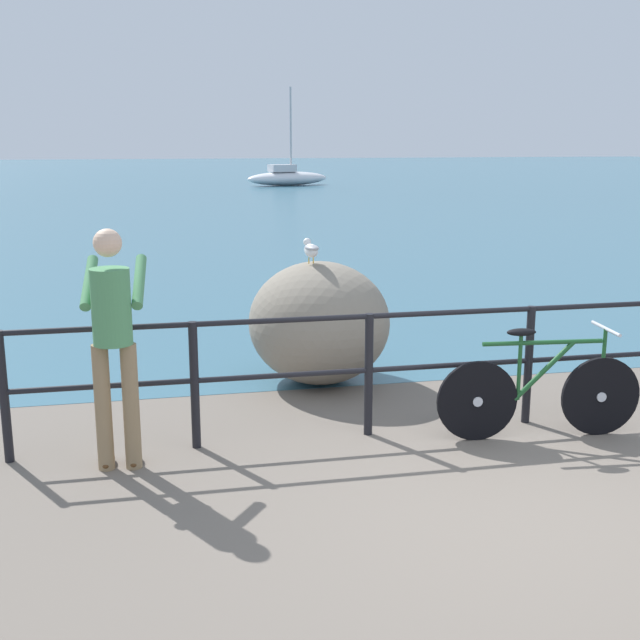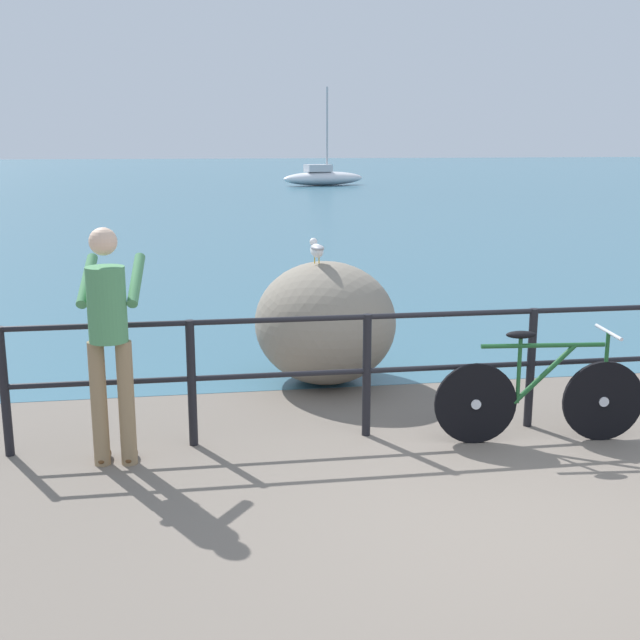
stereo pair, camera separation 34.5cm
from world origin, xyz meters
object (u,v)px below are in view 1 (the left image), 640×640
person_at_railing (113,338)px  seagull (311,249)px  bicycle (540,392)px  sailboat (287,177)px  breakwater_boulder_main (319,322)px

person_at_railing → seagull: person_at_railing is taller
bicycle → sailboat: 35.70m
breakwater_boulder_main → sailboat: size_ratio=0.30×
person_at_railing → bicycle: bearing=-86.5°
seagull → sailboat: sailboat is taller
seagull → breakwater_boulder_main: bearing=-56.7°
seagull → sailboat: (5.43, 33.69, -0.93)m
breakwater_boulder_main → seagull: size_ratio=4.33×
bicycle → sailboat: bearing=89.0°
bicycle → person_at_railing: (-3.32, 0.07, 0.60)m
breakwater_boulder_main → seagull: 0.76m
bicycle → person_at_railing: person_at_railing is taller
bicycle → breakwater_boulder_main: size_ratio=1.15×
person_at_railing → seagull: size_ratio=5.22×
breakwater_boulder_main → seagull: (-0.10, -0.08, 0.75)m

